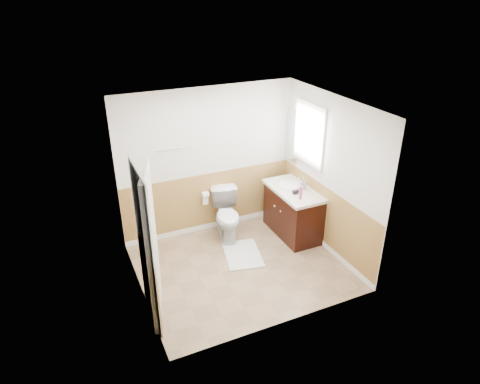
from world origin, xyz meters
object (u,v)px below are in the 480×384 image
toilet (227,215)px  vanity_cabinet (293,213)px  lotion_bottle (300,193)px  soap_dispenser (303,183)px  bath_mat (243,254)px

toilet → vanity_cabinet: bearing=-6.9°
lotion_bottle → soap_dispenser: lotion_bottle is taller
lotion_bottle → soap_dispenser: bearing=52.4°
lotion_bottle → vanity_cabinet: bearing=73.5°
lotion_bottle → soap_dispenser: 0.36m
toilet → bath_mat: 0.73m
toilet → soap_dispenser: 1.36m
bath_mat → soap_dispenser: (1.17, 0.19, 0.94)m
toilet → soap_dispenser: soap_dispenser is taller
toilet → vanity_cabinet: size_ratio=0.74×
bath_mat → vanity_cabinet: vanity_cabinet is taller
toilet → lotion_bottle: size_ratio=3.68×
bath_mat → vanity_cabinet: size_ratio=0.73×
toilet → lotion_bottle: bearing=-24.1°
bath_mat → lotion_bottle: (0.95, -0.10, 0.95)m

